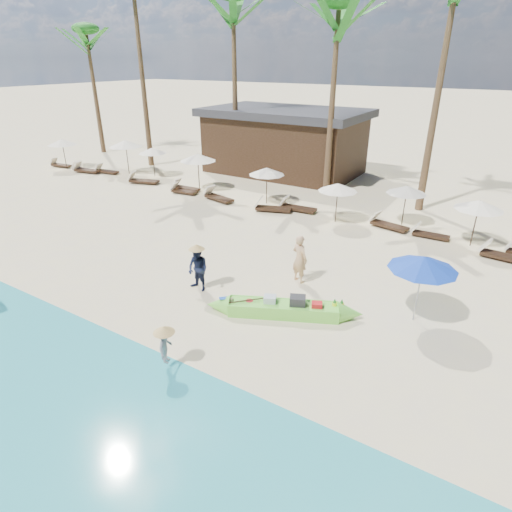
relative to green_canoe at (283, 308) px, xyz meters
The scene contains 34 objects.
ground 1.41m from the green_canoe, 133.18° to the right, with size 240.00×240.00×0.00m, color beige.
wet_sand_strip 6.09m from the green_canoe, 98.97° to the right, with size 240.00×4.50×0.01m, color tan.
green_canoe is the anchor object (origin of this frame).
tourist 2.47m from the green_canoe, 104.93° to the left, with size 0.65×0.43×1.79m, color tan.
vendor_green 3.35m from the green_canoe, behind, with size 0.78×0.61×1.61m, color #121832.
vendor_yellow 4.10m from the green_canoe, 109.80° to the right, with size 0.63×0.36×0.98m, color gray.
blue_umbrella 4.40m from the green_canoe, 27.87° to the left, with size 2.03×2.03×2.18m.
resort_parasol_0 24.78m from the green_canoe, 158.78° to the left, with size 2.05×2.05×2.11m.
lounger_0_left 25.42m from the green_canoe, 159.37° to the left, with size 1.79×0.75×0.59m.
lounger_0_right 22.53m from the green_canoe, 156.90° to the left, with size 2.07×1.03×0.67m.
resort_parasol_1 20.76m from the green_canoe, 150.22° to the left, with size 2.25×2.25×2.32m.
lounger_1_left 23.05m from the green_canoe, 157.22° to the left, with size 1.82×0.58×0.62m.
lounger_1_right 21.54m from the green_canoe, 153.97° to the left, with size 1.79×0.77×0.59m.
resort_parasol_2 19.17m from the green_canoe, 146.08° to the left, with size 1.89×1.89×1.94m.
lounger_2_left 17.65m from the green_canoe, 149.78° to the left, with size 2.09×1.18×0.68m.
resort_parasol_3 14.81m from the green_canoe, 139.09° to the left, with size 2.17×2.17×2.23m.
lounger_3_left 14.94m from the green_canoe, 142.37° to the left, with size 1.81×0.67×0.60m.
lounger_3_right 14.33m from the green_canoe, 143.51° to the left, with size 1.70×0.72×0.56m.
resort_parasol_4 11.55m from the green_canoe, 123.33° to the left, with size 1.96×1.96×2.02m.
lounger_4_left 12.37m from the green_canoe, 136.30° to the left, with size 2.06×0.99×0.67m.
lounger_4_right 10.06m from the green_canoe, 122.40° to the left, with size 2.06×1.21×0.67m.
resort_parasol_5 9.15m from the green_canoe, 102.00° to the left, with size 1.90×1.90×1.95m.
lounger_5_left 10.22m from the green_canoe, 114.82° to the left, with size 2.01×0.72×0.67m.
resort_parasol_6 10.34m from the green_canoe, 84.16° to the left, with size 1.89×1.89×1.95m.
lounger_6_left 9.34m from the green_canoe, 86.66° to the left, with size 1.95×0.94×0.64m.
lounger_6_right 9.46m from the green_canoe, 74.79° to the left, with size 1.67×0.55×0.56m.
resort_parasol_7 10.22m from the green_canoe, 65.08° to the left, with size 1.99×1.99×2.05m.
lounger_7_left 9.94m from the green_canoe, 56.33° to the left, with size 1.95×0.76×0.65m.
palm_0 30.42m from the green_canoe, 150.49° to the left, with size 2.08×2.08×9.90m.
palm_1 25.02m from the green_canoe, 144.85° to the left, with size 2.08×2.08×13.60m.
palm_2 20.19m from the green_canoe, 129.01° to the left, with size 2.08×2.08×11.33m.
palm_3 16.25m from the green_canoe, 107.99° to the left, with size 2.08×2.08×10.52m.
palm_4 15.98m from the green_canoe, 84.73° to the left, with size 2.08×2.08×11.70m.
pavilion_west 18.86m from the green_canoe, 118.49° to the left, with size 10.80×6.60×4.30m.
Camera 1 is at (6.30, -9.23, 7.42)m, focal length 30.00 mm.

